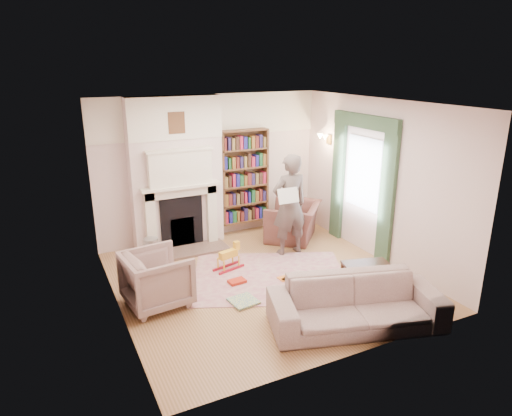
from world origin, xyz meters
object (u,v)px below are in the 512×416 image
sofa (356,304)px  man_reading (290,205)px  coffee_table (367,278)px  rocking_horse (228,257)px  paraffin_heater (152,254)px  armchair_left (157,279)px  armchair_reading (293,221)px  bookcase (244,177)px

sofa → man_reading: 2.61m
sofa → coffee_table: 1.03m
coffee_table → rocking_horse: 2.29m
coffee_table → paraffin_heater: paraffin_heater is taller
paraffin_heater → armchair_left: bearing=-100.0°
man_reading → coffee_table: man_reading is taller
armchair_left → man_reading: 2.80m
armchair_reading → paraffin_heater: 2.88m
man_reading → rocking_horse: bearing=8.4°
armchair_reading → rocking_horse: bearing=-23.1°
coffee_table → paraffin_heater: bearing=155.7°
man_reading → coffee_table: 1.97m
bookcase → paraffin_heater: bearing=-156.8°
armchair_left → coffee_table: armchair_left is taller
sofa → rocking_horse: sofa is taller
bookcase → armchair_reading: 1.33m
sofa → coffee_table: size_ratio=3.24×
bookcase → man_reading: 1.41m
man_reading → armchair_left: bearing=17.3°
armchair_left → rocking_horse: 1.50m
armchair_reading → rocking_horse: (-1.72, -0.77, -0.12)m
sofa → rocking_horse: bearing=126.7°
armchair_reading → sofa: armchair_reading is taller
armchair_reading → armchair_left: (-3.09, -1.38, 0.05)m
bookcase → coffee_table: bearing=-79.3°
bookcase → armchair_left: 3.28m
man_reading → coffee_table: (0.33, -1.81, -0.70)m
armchair_left → rocking_horse: armchair_left is taller
armchair_reading → sofa: bearing=27.1°
man_reading → rocking_horse: size_ratio=3.51×
paraffin_heater → man_reading: bearing=-10.2°
paraffin_heater → coffee_table: bearing=-39.2°
bookcase → paraffin_heater: bookcase is taller
coffee_table → armchair_left: bearing=175.8°
armchair_left → rocking_horse: (1.36, 0.61, -0.17)m
armchair_reading → armchair_left: size_ratio=1.24×
armchair_reading → man_reading: size_ratio=0.59×
armchair_left → coffee_table: 3.14m
armchair_left → man_reading: bearing=-80.4°
bookcase → man_reading: bookcase is taller
sofa → bookcase: bearing=104.5°
paraffin_heater → bookcase: bearing=23.2°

